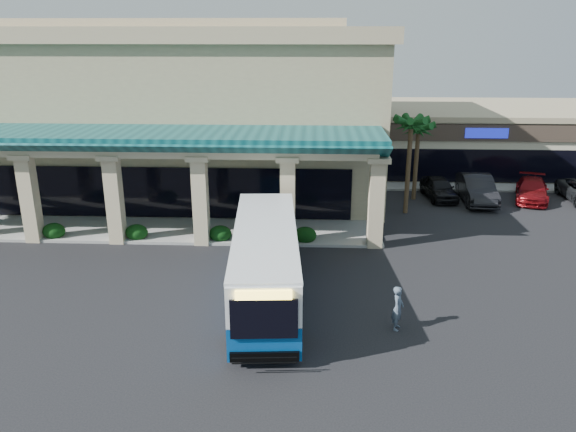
{
  "coord_description": "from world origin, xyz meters",
  "views": [
    {
      "loc": [
        2.76,
        -22.23,
        10.69
      ],
      "look_at": [
        1.6,
        3.38,
        2.2
      ],
      "focal_mm": 35.0,
      "sensor_mm": 36.0,
      "label": 1
    }
  ],
  "objects_px": {
    "car_red": "(532,190)",
    "car_white": "(477,189)",
    "pedestrian": "(398,308)",
    "car_silver": "(439,188)",
    "transit_bus": "(266,264)"
  },
  "relations": [
    {
      "from": "transit_bus",
      "to": "car_white",
      "type": "xyz_separation_m",
      "value": [
        12.61,
        14.58,
        -0.67
      ]
    },
    {
      "from": "transit_bus",
      "to": "car_red",
      "type": "xyz_separation_m",
      "value": [
        16.36,
        15.12,
        -0.85
      ]
    },
    {
      "from": "transit_bus",
      "to": "pedestrian",
      "type": "xyz_separation_m",
      "value": [
        5.13,
        -2.32,
        -0.68
      ]
    },
    {
      "from": "pedestrian",
      "to": "car_white",
      "type": "xyz_separation_m",
      "value": [
        7.48,
        16.9,
        0.01
      ]
    },
    {
      "from": "car_red",
      "to": "car_white",
      "type": "bearing_deg",
      "value": -153.1
    },
    {
      "from": "transit_bus",
      "to": "car_white",
      "type": "distance_m",
      "value": 19.29
    },
    {
      "from": "pedestrian",
      "to": "car_white",
      "type": "distance_m",
      "value": 18.48
    },
    {
      "from": "transit_bus",
      "to": "pedestrian",
      "type": "height_order",
      "value": "transit_bus"
    },
    {
      "from": "pedestrian",
      "to": "car_silver",
      "type": "xyz_separation_m",
      "value": [
        5.17,
        17.56,
        -0.14
      ]
    },
    {
      "from": "car_white",
      "to": "car_silver",
      "type": "bearing_deg",
      "value": 166.74
    },
    {
      "from": "transit_bus",
      "to": "car_red",
      "type": "height_order",
      "value": "transit_bus"
    },
    {
      "from": "car_white",
      "to": "car_red",
      "type": "relative_size",
      "value": 1.1
    },
    {
      "from": "car_white",
      "to": "pedestrian",
      "type": "bearing_deg",
      "value": -111.08
    },
    {
      "from": "car_white",
      "to": "car_red",
      "type": "distance_m",
      "value": 3.8
    },
    {
      "from": "pedestrian",
      "to": "car_red",
      "type": "bearing_deg",
      "value": -14.9
    }
  ]
}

